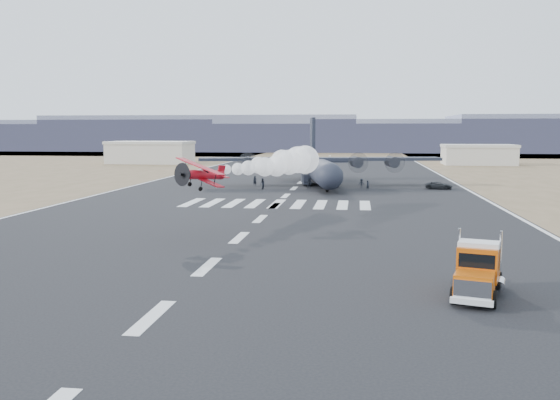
% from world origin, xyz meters
% --- Properties ---
extents(ground, '(500.00, 500.00, 0.00)m').
position_xyz_m(ground, '(0.00, 0.00, 0.00)').
color(ground, black).
rests_on(ground, ground).
extents(scrub_far, '(500.00, 80.00, 0.00)m').
position_xyz_m(scrub_far, '(0.00, 230.00, 0.00)').
color(scrub_far, brown).
rests_on(scrub_far, ground).
extents(runway_markings, '(60.00, 260.00, 0.01)m').
position_xyz_m(runway_markings, '(0.00, 60.00, 0.01)').
color(runway_markings, silver).
rests_on(runway_markings, ground).
extents(ridge_seg_b, '(150.00, 50.00, 15.00)m').
position_xyz_m(ridge_seg_b, '(-130.00, 260.00, 7.50)').
color(ridge_seg_b, slate).
rests_on(ridge_seg_b, ground).
extents(ridge_seg_c, '(150.00, 50.00, 17.00)m').
position_xyz_m(ridge_seg_c, '(-65.00, 260.00, 8.50)').
color(ridge_seg_c, slate).
rests_on(ridge_seg_c, ground).
extents(ridge_seg_d, '(150.00, 50.00, 13.00)m').
position_xyz_m(ridge_seg_d, '(0.00, 260.00, 6.50)').
color(ridge_seg_d, slate).
rests_on(ridge_seg_d, ground).
extents(ridge_seg_e, '(150.00, 50.00, 15.00)m').
position_xyz_m(ridge_seg_e, '(65.00, 260.00, 7.50)').
color(ridge_seg_e, slate).
rests_on(ridge_seg_e, ground).
extents(hangar_left, '(24.50, 14.50, 6.70)m').
position_xyz_m(hangar_left, '(-52.00, 145.00, 3.41)').
color(hangar_left, '#B6AFA2').
rests_on(hangar_left, ground).
extents(hangar_right, '(20.50, 12.50, 5.90)m').
position_xyz_m(hangar_right, '(46.00, 150.00, 3.01)').
color(hangar_right, '#B6AFA2').
rests_on(hangar_right, ground).
extents(semi_truck, '(4.13, 7.65, 3.37)m').
position_xyz_m(semi_truck, '(18.29, 6.65, 1.65)').
color(semi_truck, black).
rests_on(semi_truck, ground).
extents(aerobatic_biplane, '(5.80, 5.52, 2.92)m').
position_xyz_m(aerobatic_biplane, '(-3.39, 23.51, 5.98)').
color(aerobatic_biplane, red).
extents(smoke_trail, '(8.62, 24.17, 3.72)m').
position_xyz_m(smoke_trail, '(2.47, 43.53, 6.15)').
color(smoke_trail, white).
extents(transport_aircraft, '(43.56, 35.69, 12.59)m').
position_xyz_m(transport_aircraft, '(3.79, 79.37, 3.25)').
color(transport_aircraft, '#1D202C').
rests_on(transport_aircraft, ground).
extents(support_vehicle, '(4.78, 2.77, 1.25)m').
position_xyz_m(support_vehicle, '(24.77, 73.87, 0.63)').
color(support_vehicle, black).
rests_on(support_vehicle, ground).
extents(crew_a, '(0.77, 0.78, 1.65)m').
position_xyz_m(crew_a, '(12.67, 70.47, 0.83)').
color(crew_a, black).
rests_on(crew_a, ground).
extents(crew_b, '(0.95, 1.08, 1.89)m').
position_xyz_m(crew_b, '(-5.19, 69.69, 0.94)').
color(crew_b, black).
rests_on(crew_b, ground).
extents(crew_c, '(1.09, 0.60, 1.62)m').
position_xyz_m(crew_c, '(11.64, 74.18, 0.81)').
color(crew_c, black).
rests_on(crew_c, ground).
extents(crew_d, '(1.09, 1.15, 1.80)m').
position_xyz_m(crew_d, '(7.19, 73.09, 0.90)').
color(crew_d, black).
rests_on(crew_d, ground).
extents(crew_e, '(0.63, 0.89, 1.66)m').
position_xyz_m(crew_e, '(5.46, 74.24, 0.83)').
color(crew_e, black).
rests_on(crew_e, ground).
extents(crew_f, '(1.82, 1.08, 1.87)m').
position_xyz_m(crew_f, '(2.58, 72.05, 0.93)').
color(crew_f, black).
rests_on(crew_f, ground).
extents(crew_g, '(0.80, 0.73, 1.79)m').
position_xyz_m(crew_g, '(-7.56, 75.86, 0.89)').
color(crew_g, black).
rests_on(crew_g, ground).
extents(crew_h, '(0.96, 0.77, 1.73)m').
position_xyz_m(crew_h, '(4.64, 72.12, 0.86)').
color(crew_h, black).
rests_on(crew_h, ground).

